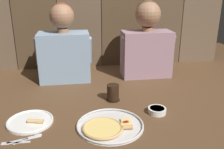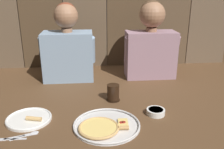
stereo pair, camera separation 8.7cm
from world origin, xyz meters
name	(u,v)px [view 1 (the left image)]	position (x,y,z in m)	size (l,w,h in m)	color
ground_plane	(118,109)	(0.00, 0.00, 0.00)	(3.20, 3.20, 0.00)	brown
pizza_tray	(108,126)	(-0.09, -0.20, 0.01)	(0.35, 0.35, 0.03)	silver
dinner_plate	(30,121)	(-0.49, -0.09, 0.01)	(0.24, 0.24, 0.03)	white
drinking_glass	(113,93)	(-0.01, 0.12, 0.05)	(0.09, 0.09, 0.10)	black
dipping_bowl	(157,110)	(0.21, -0.09, 0.02)	(0.10, 0.10, 0.03)	white
table_fork	(14,143)	(-0.53, -0.27, 0.00)	(0.13, 0.02, 0.01)	silver
table_knife	(25,139)	(-0.49, -0.24, 0.00)	(0.15, 0.06, 0.01)	silver
table_spoon	(33,137)	(-0.46, -0.23, 0.00)	(0.13, 0.08, 0.01)	silver
diner_left	(64,47)	(-0.32, 0.54, 0.26)	(0.41, 0.22, 0.58)	#849EB7
diner_right	(147,42)	(0.32, 0.54, 0.28)	(0.42, 0.20, 0.59)	gray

